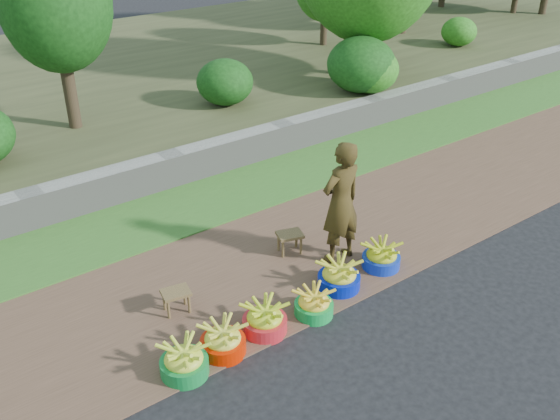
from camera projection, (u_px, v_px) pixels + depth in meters
ground_plane at (339, 312)px, 7.29m from camera, size 120.00×120.00×0.00m
dirt_shoulder at (276, 263)px, 8.17m from camera, size 80.00×2.50×0.02m
grass_verge at (199, 204)px, 9.56m from camera, size 80.00×1.50×0.04m
retaining_wall at (172, 169)px, 10.04m from camera, size 80.00×0.35×0.55m
earth_bank at (65, 92)px, 13.48m from camera, size 80.00×10.00×0.50m
basin_a at (184, 361)px, 6.33m from camera, size 0.50×0.50×0.37m
basin_b at (223, 340)px, 6.61m from camera, size 0.49×0.49×0.37m
basin_c at (265, 319)px, 6.91m from camera, size 0.50×0.50×0.37m
basin_d at (314, 304)px, 7.18m from camera, size 0.45×0.45×0.34m
basin_e at (339, 276)px, 7.62m from camera, size 0.52×0.52×0.39m
basin_f at (381, 257)px, 8.01m from camera, size 0.49×0.49×0.37m
stool_left at (176, 295)px, 7.17m from camera, size 0.36×0.30×0.28m
stool_right at (290, 237)px, 8.26m from camera, size 0.39×0.34×0.29m
vendor_woman at (341, 203)px, 7.85m from camera, size 0.62×0.41×1.66m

